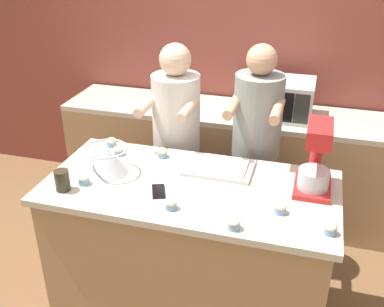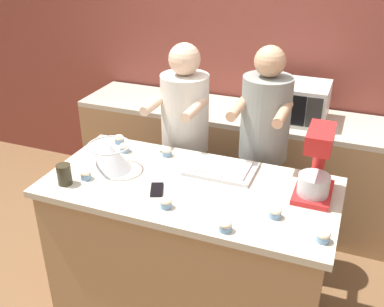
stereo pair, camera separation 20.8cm
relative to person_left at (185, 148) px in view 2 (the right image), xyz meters
The scene contains 20 objects.
ground_plane 1.09m from the person_left, 65.67° to the right, with size 16.00×16.00×0.00m, color brown.
back_wall 1.13m from the person_left, 73.47° to the left, with size 10.00×0.06×2.70m.
island_counter 0.78m from the person_left, 65.67° to the right, with size 1.68×0.82×0.95m.
back_counter 0.77m from the person_left, 64.98° to the left, with size 2.80×0.60×0.93m.
person_left is the anchor object (origin of this frame).
person_right 0.57m from the person_left, ahead, with size 0.34×0.50×1.63m.
stand_mixer 1.11m from the person_left, 26.84° to the right, with size 0.20×0.30×0.40m.
mixing_bowl 0.70m from the person_left, 110.00° to the right, with size 0.26×0.26×0.16m.
baking_tray 0.59m from the person_left, 45.64° to the right, with size 0.41×0.29×0.04m.
microwave_oven 0.91m from the person_left, 43.93° to the left, with size 0.54×0.39×0.29m.
cell_phone 0.78m from the person_left, 79.58° to the right, with size 0.12×0.16×0.01m.
drinking_glass 0.97m from the person_left, 113.47° to the right, with size 0.08×0.08×0.12m.
cupcake_0 1.15m from the person_left, 57.96° to the right, with size 0.07×0.07×0.06m.
cupcake_1 0.50m from the person_left, 123.38° to the right, with size 0.07×0.07×0.06m.
cupcake_2 1.39m from the person_left, 39.76° to the right, with size 0.07×0.07×0.06m.
cupcake_3 0.94m from the person_left, 73.93° to the right, with size 0.07×0.07×0.06m.
cupcake_4 0.38m from the person_left, 87.21° to the right, with size 0.07×0.07×0.06m.
cupcake_5 1.13m from the person_left, 43.64° to the right, with size 0.07×0.07×0.06m.
cupcake_6 0.86m from the person_left, 110.86° to the right, with size 0.07×0.07×0.06m.
cupcake_7 0.49m from the person_left, 140.43° to the right, with size 0.07×0.07×0.06m.
Camera 2 is at (0.82, -2.05, 2.28)m, focal length 42.00 mm.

